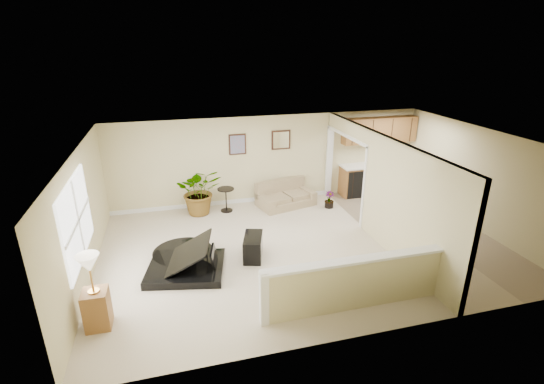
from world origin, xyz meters
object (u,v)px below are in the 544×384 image
object	(u,v)px
lamp_stand	(95,297)
piano_bench	(253,247)
palm_plant	(200,191)
small_plant	(329,201)
piano	(182,243)
loveseat	(285,193)
accent_table	(226,197)

from	to	relation	value
lamp_stand	piano_bench	bearing A→B (deg)	27.48
piano_bench	palm_plant	distance (m)	2.84
piano_bench	small_plant	xyz separation A→B (m)	(2.66, 2.13, -0.05)
piano	piano_bench	size ratio (longest dim) A/B	2.67
palm_plant	small_plant	xyz separation A→B (m)	(3.54, -0.53, -0.44)
piano	small_plant	xyz separation A→B (m)	(4.15, 2.20, -0.40)
palm_plant	lamp_stand	bearing A→B (deg)	-116.10
piano	palm_plant	world-z (taller)	piano
loveseat	accent_table	distance (m)	1.71
piano	loveseat	xyz separation A→B (m)	(3.02, 2.72, -0.26)
piano_bench	small_plant	distance (m)	3.41
small_plant	lamp_stand	world-z (taller)	lamp_stand
small_plant	loveseat	bearing A→B (deg)	155.39
piano	piano_bench	world-z (taller)	piano
piano	accent_table	distance (m)	3.00
loveseat	small_plant	distance (m)	1.26
piano	palm_plant	distance (m)	2.80
piano	lamp_stand	size ratio (longest dim) A/B	1.50
lamp_stand	small_plant	bearing A→B (deg)	33.18
accent_table	lamp_stand	xyz separation A→B (m)	(-2.75, -4.16, 0.14)
piano_bench	palm_plant	world-z (taller)	palm_plant
accent_table	small_plant	bearing A→B (deg)	-9.91
accent_table	palm_plant	xyz separation A→B (m)	(-0.70, 0.04, 0.22)
piano_bench	small_plant	bearing A→B (deg)	38.70
loveseat	accent_table	xyz separation A→B (m)	(-1.71, -0.02, 0.08)
small_plant	lamp_stand	size ratio (longest dim) A/B	0.35
loveseat	small_plant	xyz separation A→B (m)	(1.14, -0.52, -0.14)
small_plant	accent_table	bearing A→B (deg)	170.09
piano	small_plant	distance (m)	4.72
loveseat	accent_table	size ratio (longest dim) A/B	2.68
piano	lamp_stand	bearing A→B (deg)	-122.89
loveseat	lamp_stand	bearing A→B (deg)	-151.21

